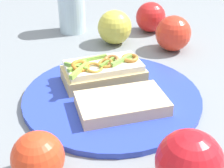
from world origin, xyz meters
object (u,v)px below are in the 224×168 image
Objects in this scene: sandwich at (103,71)px; apple_1 at (115,27)px; apple_4 at (151,17)px; drinking_glass at (72,8)px; bread_slice_side at (122,103)px; apple_3 at (38,157)px; apple_2 at (189,163)px; apple_0 at (173,33)px; plate at (112,96)px.

sandwich is 0.21m from apple_1.
drinking_glass is (-0.09, -0.19, 0.03)m from apple_4.
apple_3 is at bearing -143.31° from bread_slice_side.
apple_2 is 0.55m from apple_4.
sandwich is 0.25m from apple_3.
apple_2 is 0.59m from drinking_glass.
apple_0 is 0.13m from apple_4.
plate is at bearing -89.13° from sandwich.
apple_1 is 1.05× the size of apple_4.
apple_2 is at bearing -80.41° from bread_slice_side.
apple_3 reaches higher than bread_slice_side.
apple_0 is (-0.18, 0.23, 0.02)m from bread_slice_side.
apple_1 is at bearing 164.05° from apple_2.
apple_1 reaches higher than apple_3.
plate is 0.36m from apple_4.
apple_2 is at bearing 57.99° from apple_3.
apple_1 is at bearing 65.16° from sandwich.
sandwich is 1.26× the size of drinking_glass.
sandwich is at bearing -69.71° from apple_0.
drinking_glass is at bearing -153.04° from apple_1.
apple_3 is (0.13, -0.17, 0.03)m from plate.
drinking_glass is (-0.40, 0.06, 0.04)m from bread_slice_side.
apple_3 is (-0.10, -0.16, -0.01)m from apple_2.
apple_0 is at bearing 120.23° from plate.
drinking_glass reaches higher than plate.
apple_2 is (0.18, -0.00, 0.02)m from bread_slice_side.
sandwich is at bearing 93.12° from bread_slice_side.
apple_0 is at bearing 28.20° from sandwich.
apple_4 is 0.21m from drinking_glass.
plate is 0.36m from drinking_glass.
apple_4 reaches higher than apple_3.
bread_slice_side is 1.75× the size of apple_2.
apple_0 is 1.05× the size of apple_4.
bread_slice_side is 0.29m from apple_0.
bread_slice_side is at bearing -39.02° from apple_4.
drinking_glass is at bearing 154.85° from apple_3.
apple_1 is 0.99× the size of apple_2.
apple_2 is (0.36, -0.23, 0.00)m from apple_0.
drinking_glass reaches higher than apple_1.
drinking_glass is (-0.30, 0.05, 0.03)m from sandwich.
sandwich is at bearing -32.75° from apple_1.
apple_0 reaches higher than apple_4.
bread_slice_side is 2.15× the size of apple_3.
apple_0 is at bearing 123.52° from apple_3.
apple_2 is (0.46, -0.13, 0.00)m from apple_1.
apple_1 is at bearing 75.99° from bread_slice_side.
apple_0 and apple_1 have the same top height.
sandwich reaches higher than plate.
apple_2 is (0.28, -0.02, 0.01)m from sandwich.
apple_0 and apple_2 have the same top height.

